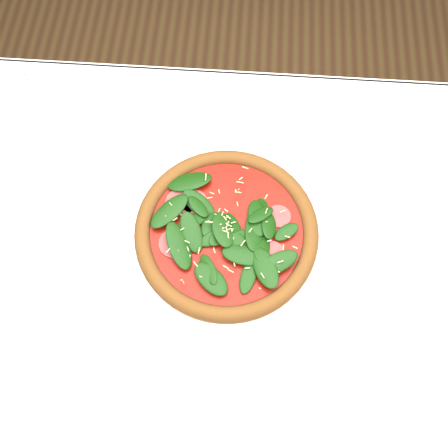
# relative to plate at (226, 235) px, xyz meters

# --- Properties ---
(ground) EXTENTS (6.00, 6.00, 0.00)m
(ground) POSITION_rel_plate_xyz_m (0.04, -0.02, -0.76)
(ground) COLOR brown
(ground) RESTS_ON ground
(dining_table) EXTENTS (1.21, 0.81, 0.75)m
(dining_table) POSITION_rel_plate_xyz_m (0.04, -0.02, -0.11)
(dining_table) COLOR white
(dining_table) RESTS_ON ground
(plate) EXTENTS (0.39, 0.39, 0.02)m
(plate) POSITION_rel_plate_xyz_m (0.00, 0.00, 0.00)
(plate) COLOR white
(plate) RESTS_ON dining_table
(pizza) EXTENTS (0.44, 0.44, 0.04)m
(pizza) POSITION_rel_plate_xyz_m (0.00, 0.00, 0.02)
(pizza) COLOR #935623
(pizza) RESTS_ON plate
(wine_glass) EXTENTS (0.08, 0.08, 0.19)m
(wine_glass) POSITION_rel_plate_xyz_m (-0.40, 0.19, 0.13)
(wine_glass) COLOR white
(wine_glass) RESTS_ON dining_table
(napkin) EXTENTS (0.19, 0.13, 0.01)m
(napkin) POSITION_rel_plate_xyz_m (-0.27, -0.13, -0.00)
(napkin) COLOR white
(napkin) RESTS_ON dining_table
(fork) EXTENTS (0.05, 0.18, 0.00)m
(fork) POSITION_rel_plate_xyz_m (-0.28, -0.09, 0.01)
(fork) COLOR silver
(fork) RESTS_ON napkin
(saucer_far) EXTENTS (0.13, 0.13, 0.01)m
(saucer_far) POSITION_rel_plate_xyz_m (0.35, 0.25, -0.00)
(saucer_far) COLOR white
(saucer_far) RESTS_ON dining_table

